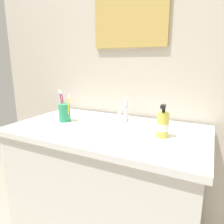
{
  "coord_description": "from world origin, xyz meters",
  "views": [
    {
      "loc": [
        0.51,
        -0.95,
        1.26
      ],
      "look_at": [
        0.03,
        0.01,
        1.0
      ],
      "focal_mm": 32.78,
      "sensor_mm": 36.0,
      "label": 1
    }
  ],
  "objects_px": {
    "toothbrush_red": "(63,103)",
    "wall_mirror": "(130,9)",
    "toothbrush_yellow": "(69,106)",
    "toothbrush_purple": "(61,103)",
    "faucet": "(125,109)",
    "toothbrush_cup": "(65,113)",
    "soap_dispenser": "(163,125)"
  },
  "relations": [
    {
      "from": "toothbrush_red",
      "to": "wall_mirror",
      "type": "distance_m",
      "value": 0.7
    },
    {
      "from": "toothbrush_yellow",
      "to": "toothbrush_red",
      "type": "relative_size",
      "value": 0.95
    },
    {
      "from": "toothbrush_purple",
      "to": "wall_mirror",
      "type": "bearing_deg",
      "value": 45.72
    },
    {
      "from": "toothbrush_yellow",
      "to": "faucet",
      "type": "bearing_deg",
      "value": 36.43
    },
    {
      "from": "toothbrush_cup",
      "to": "wall_mirror",
      "type": "bearing_deg",
      "value": 46.72
    },
    {
      "from": "soap_dispenser",
      "to": "wall_mirror",
      "type": "distance_m",
      "value": 0.75
    },
    {
      "from": "faucet",
      "to": "toothbrush_red",
      "type": "relative_size",
      "value": 0.91
    },
    {
      "from": "soap_dispenser",
      "to": "toothbrush_purple",
      "type": "bearing_deg",
      "value": 179.46
    },
    {
      "from": "wall_mirror",
      "to": "toothbrush_red",
      "type": "bearing_deg",
      "value": -138.73
    },
    {
      "from": "toothbrush_yellow",
      "to": "soap_dispenser",
      "type": "xyz_separation_m",
      "value": [
        0.55,
        0.0,
        -0.04
      ]
    },
    {
      "from": "toothbrush_yellow",
      "to": "toothbrush_red",
      "type": "xyz_separation_m",
      "value": [
        -0.08,
        0.04,
        0.0
      ]
    },
    {
      "from": "toothbrush_red",
      "to": "toothbrush_purple",
      "type": "distance_m",
      "value": 0.04
    },
    {
      "from": "toothbrush_cup",
      "to": "wall_mirror",
      "type": "distance_m",
      "value": 0.74
    },
    {
      "from": "faucet",
      "to": "wall_mirror",
      "type": "relative_size",
      "value": 0.34
    },
    {
      "from": "faucet",
      "to": "toothbrush_red",
      "type": "height_order",
      "value": "toothbrush_red"
    },
    {
      "from": "faucet",
      "to": "toothbrush_cup",
      "type": "distance_m",
      "value": 0.37
    },
    {
      "from": "faucet",
      "to": "soap_dispenser",
      "type": "distance_m",
      "value": 0.34
    },
    {
      "from": "toothbrush_yellow",
      "to": "toothbrush_purple",
      "type": "xyz_separation_m",
      "value": [
        -0.06,
        0.01,
        0.01
      ]
    },
    {
      "from": "faucet",
      "to": "toothbrush_cup",
      "type": "bearing_deg",
      "value": -149.74
    },
    {
      "from": "toothbrush_red",
      "to": "toothbrush_purple",
      "type": "xyz_separation_m",
      "value": [
        0.01,
        -0.03,
        0.01
      ]
    },
    {
      "from": "toothbrush_yellow",
      "to": "toothbrush_red",
      "type": "bearing_deg",
      "value": 150.53
    },
    {
      "from": "faucet",
      "to": "soap_dispenser",
      "type": "relative_size",
      "value": 1.02
    },
    {
      "from": "toothbrush_cup",
      "to": "toothbrush_purple",
      "type": "distance_m",
      "value": 0.06
    },
    {
      "from": "toothbrush_yellow",
      "to": "toothbrush_purple",
      "type": "relative_size",
      "value": 0.91
    },
    {
      "from": "toothbrush_cup",
      "to": "toothbrush_purple",
      "type": "xyz_separation_m",
      "value": [
        -0.02,
        -0.01,
        0.06
      ]
    },
    {
      "from": "toothbrush_purple",
      "to": "faucet",
      "type": "bearing_deg",
      "value": 29.93
    },
    {
      "from": "toothbrush_red",
      "to": "faucet",
      "type": "bearing_deg",
      "value": 24.57
    },
    {
      "from": "toothbrush_yellow",
      "to": "toothbrush_cup",
      "type": "bearing_deg",
      "value": 158.74
    },
    {
      "from": "faucet",
      "to": "soap_dispenser",
      "type": "height_order",
      "value": "soap_dispenser"
    },
    {
      "from": "toothbrush_cup",
      "to": "toothbrush_yellow",
      "type": "height_order",
      "value": "toothbrush_yellow"
    },
    {
      "from": "faucet",
      "to": "toothbrush_red",
      "type": "distance_m",
      "value": 0.39
    },
    {
      "from": "wall_mirror",
      "to": "toothbrush_purple",
      "type": "bearing_deg",
      "value": -134.28
    }
  ]
}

